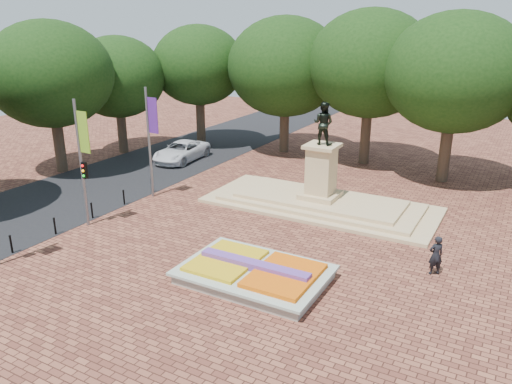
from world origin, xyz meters
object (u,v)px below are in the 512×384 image
(flower_bed, at_px, (255,273))
(van, at_px, (181,151))
(pedestrian, at_px, (436,255))
(monument, at_px, (320,193))

(flower_bed, bearing_deg, van, 135.93)
(van, bearing_deg, pedestrian, -28.70)
(flower_bed, bearing_deg, pedestrian, 33.49)
(monument, height_order, pedestrian, monument)
(monument, xyz_separation_m, van, (-13.84, 4.39, -0.11))
(flower_bed, distance_m, van, 20.69)
(van, bearing_deg, flower_bed, -48.08)
(flower_bed, xyz_separation_m, pedestrian, (6.74, 4.46, 0.55))
(monument, bearing_deg, pedestrian, -35.51)
(pedestrian, bearing_deg, monument, -73.41)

